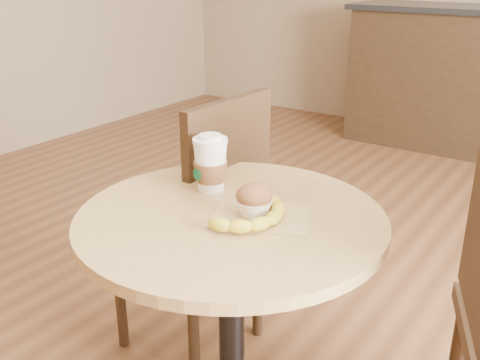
{
  "coord_description": "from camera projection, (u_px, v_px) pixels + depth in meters",
  "views": [
    {
      "loc": [
        0.69,
        -1.15,
        1.35
      ],
      "look_at": [
        -0.06,
        -0.07,
        0.83
      ],
      "focal_mm": 42.0,
      "sensor_mm": 36.0,
      "label": 1
    }
  ],
  "objects": [
    {
      "name": "cafe_table",
      "position": [
        231.0,
        279.0,
        1.48
      ],
      "size": [
        0.78,
        0.78,
        0.75
      ],
      "color": "black",
      "rests_on": "ground"
    },
    {
      "name": "chair_left",
      "position": [
        202.0,
        218.0,
        1.91
      ],
      "size": [
        0.44,
        0.44,
        0.96
      ],
      "rotation": [
        0.0,
        0.0,
        -1.62
      ],
      "color": "#312011",
      "rests_on": "ground"
    },
    {
      "name": "kraft_bag",
      "position": [
        262.0,
        216.0,
        1.4
      ],
      "size": [
        0.29,
        0.26,
        0.0
      ],
      "primitive_type": "cube",
      "rotation": [
        0.0,
        0.0,
        0.41
      ],
      "color": "tan",
      "rests_on": "cafe_table"
    },
    {
      "name": "coffee_cup",
      "position": [
        211.0,
        166.0,
        1.53
      ],
      "size": [
        0.1,
        0.1,
        0.16
      ],
      "rotation": [
        0.0,
        0.0,
        -0.26
      ],
      "color": "white",
      "rests_on": "cafe_table"
    },
    {
      "name": "muffin",
      "position": [
        254.0,
        200.0,
        1.38
      ],
      "size": [
        0.09,
        0.09,
        0.08
      ],
      "color": "white",
      "rests_on": "kraft_bag"
    },
    {
      "name": "banana",
      "position": [
        256.0,
        215.0,
        1.36
      ],
      "size": [
        0.21,
        0.28,
        0.03
      ],
      "primitive_type": null,
      "rotation": [
        0.0,
        0.0,
        -0.28
      ],
      "color": "gold",
      "rests_on": "kraft_bag"
    }
  ]
}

